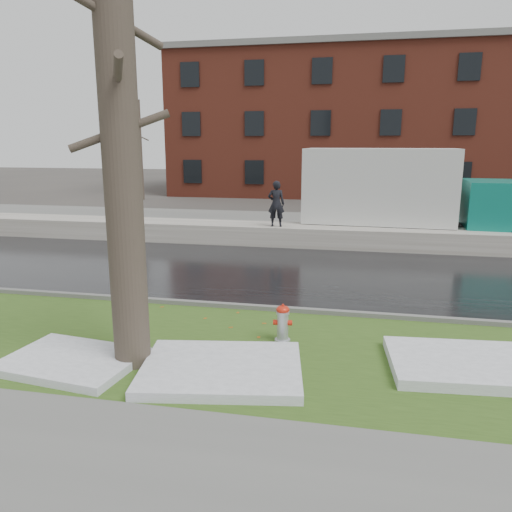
% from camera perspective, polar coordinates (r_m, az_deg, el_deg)
% --- Properties ---
extents(ground, '(120.00, 120.00, 0.00)m').
position_cam_1_polar(ground, '(10.60, -2.35, -7.94)').
color(ground, '#47423D').
rests_on(ground, ground).
extents(verge, '(60.00, 4.50, 0.04)m').
position_cam_1_polar(verge, '(9.48, -4.20, -10.44)').
color(verge, '#2F4918').
rests_on(verge, ground).
extents(sidewalk, '(60.00, 3.00, 0.05)m').
position_cam_1_polar(sidewalk, '(6.41, -14.13, -23.23)').
color(sidewalk, slate).
rests_on(sidewalk, ground).
extents(road, '(60.00, 7.00, 0.03)m').
position_cam_1_polar(road, '(14.80, 1.84, -1.83)').
color(road, black).
rests_on(road, ground).
extents(parking_lot, '(60.00, 9.00, 0.03)m').
position_cam_1_polar(parking_lot, '(23.05, 5.46, 3.42)').
color(parking_lot, slate).
rests_on(parking_lot, ground).
extents(curb, '(60.00, 0.15, 0.14)m').
position_cam_1_polar(curb, '(11.49, -1.15, -5.89)').
color(curb, slate).
rests_on(curb, ground).
extents(snowbank, '(60.00, 1.60, 0.75)m').
position_cam_1_polar(snowbank, '(18.78, 4.04, 2.42)').
color(snowbank, '#BDB7AD').
rests_on(snowbank, ground).
extents(brick_building, '(26.00, 12.00, 10.00)m').
position_cam_1_polar(brick_building, '(39.64, 11.37, 14.38)').
color(brick_building, maroon).
rests_on(brick_building, ground).
extents(bg_tree_left, '(1.40, 1.62, 6.50)m').
position_cam_1_polar(bg_tree_left, '(34.75, -13.18, 11.79)').
color(bg_tree_left, brown).
rests_on(bg_tree_left, ground).
extents(bg_tree_center, '(1.40, 1.62, 6.50)m').
position_cam_1_polar(bg_tree_center, '(36.60, -1.72, 12.15)').
color(bg_tree_center, brown).
rests_on(bg_tree_center, ground).
extents(fire_hydrant, '(0.37, 0.32, 0.75)m').
position_cam_1_polar(fire_hydrant, '(9.55, 3.07, -7.52)').
color(fire_hydrant, '#B0B3B9').
rests_on(fire_hydrant, verge).
extents(tree, '(1.49, 1.70, 7.58)m').
position_cam_1_polar(tree, '(8.28, -15.27, 13.08)').
color(tree, brown).
rests_on(tree, verge).
extents(box_truck, '(10.72, 2.92, 3.56)m').
position_cam_1_polar(box_truck, '(19.82, 17.11, 6.83)').
color(box_truck, black).
rests_on(box_truck, ground).
extents(worker, '(0.64, 0.45, 1.67)m').
position_cam_1_polar(worker, '(18.28, 2.32, 5.99)').
color(worker, black).
rests_on(worker, snowbank).
extents(snow_patch_near, '(2.89, 2.39, 0.16)m').
position_cam_1_polar(snow_patch_near, '(8.43, -3.96, -12.76)').
color(snow_patch_near, white).
rests_on(snow_patch_near, verge).
extents(snow_patch_far, '(2.38, 1.86, 0.14)m').
position_cam_1_polar(snow_patch_far, '(9.27, -20.33, -11.20)').
color(snow_patch_far, white).
rests_on(snow_patch_far, verge).
extents(snow_patch_side, '(2.94, 2.02, 0.18)m').
position_cam_1_polar(snow_patch_side, '(9.29, 23.80, -11.33)').
color(snow_patch_side, white).
rests_on(snow_patch_side, verge).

